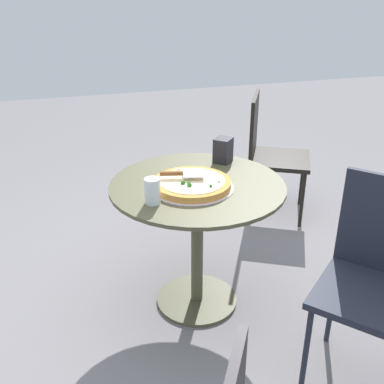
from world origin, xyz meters
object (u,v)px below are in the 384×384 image
object	(u,v)px
patio_table	(197,216)
patio_chair_near	(269,148)
patio_chair_corner	(377,272)
pizza_server	(182,174)
napkin_dispenser	(223,150)
drinking_cup	(153,191)
pizza_on_tray	(192,184)

from	to	relation	value
patio_table	patio_chair_near	size ratio (longest dim) A/B	0.97
patio_chair_corner	patio_chair_near	bearing A→B (deg)	80.99
pizza_server	patio_chair_corner	bearing A→B (deg)	-46.13
patio_chair_corner	napkin_dispenser	bearing A→B (deg)	110.91
napkin_dispenser	patio_chair_near	bearing A→B (deg)	-179.16
patio_table	pizza_server	size ratio (longest dim) A/B	3.96
patio_table	drinking_cup	xyz separation A→B (m)	(-0.25, -0.14, 0.23)
patio_chair_corner	drinking_cup	bearing A→B (deg)	147.30
pizza_server	drinking_cup	size ratio (longest dim) A/B	1.85
pizza_server	drinking_cup	world-z (taller)	drinking_cup
patio_table	patio_chair_corner	world-z (taller)	patio_chair_corner
pizza_server	patio_chair_corner	world-z (taller)	patio_chair_corner
pizza_on_tray	patio_chair_near	xyz separation A→B (m)	(0.84, 0.89, -0.22)
napkin_dispenser	drinking_cup	bearing A→B (deg)	-6.96
pizza_server	patio_chair_near	bearing A→B (deg)	44.34
patio_table	patio_chair_corner	distance (m)	0.86
pizza_on_tray	patio_chair_near	bearing A→B (deg)	46.79
napkin_dispenser	pizza_on_tray	bearing A→B (deg)	0.82
patio_table	patio_chair_corner	xyz separation A→B (m)	(0.56, -0.66, -0.00)
patio_table	patio_chair_near	distance (m)	1.17
pizza_server	patio_chair_near	world-z (taller)	patio_chair_near
patio_table	patio_chair_near	world-z (taller)	patio_chair_near
patio_chair_near	pizza_server	bearing A→B (deg)	-135.66
patio_table	pizza_on_tray	xyz separation A→B (m)	(-0.04, -0.04, 0.20)
pizza_on_tray	patio_chair_corner	bearing A→B (deg)	-46.33
pizza_server	drinking_cup	distance (m)	0.22
pizza_server	drinking_cup	bearing A→B (deg)	-140.61
pizza_server	pizza_on_tray	bearing A→B (deg)	-42.95
patio_table	drinking_cup	bearing A→B (deg)	-150.46
pizza_on_tray	patio_chair_near	distance (m)	1.24
patio_table	patio_chair_near	xyz separation A→B (m)	(0.80, 0.86, -0.02)
patio_chair_near	patio_chair_corner	bearing A→B (deg)	-99.01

